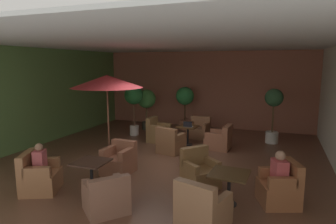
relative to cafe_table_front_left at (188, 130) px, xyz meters
name	(u,v)px	position (x,y,z in m)	size (l,w,h in m)	color
ground_plane	(162,160)	(-0.23, -1.88, -0.53)	(9.54, 10.32, 0.02)	brown
wall_back_brick	(204,90)	(-0.23, 3.25, 1.18)	(9.54, 0.08, 3.41)	#A15E48
wall_left_accent	(36,97)	(-4.96, -1.88, 1.18)	(0.08, 10.32, 3.41)	#588042
ceiling_slab	(161,43)	(-0.23, -1.88, 2.92)	(9.54, 10.32, 0.06)	silver
cafe_table_front_left	(188,130)	(0.00, 0.00, 0.00)	(0.72, 0.72, 0.68)	black
armchair_front_left_north	(199,130)	(0.10, 1.14, -0.22)	(0.83, 0.77, 0.81)	#905E3F
armchair_front_left_east	(158,133)	(-1.15, 0.03, -0.19)	(0.80, 0.72, 0.90)	brown
armchair_front_left_south	(170,143)	(-0.24, -1.11, -0.20)	(0.87, 0.86, 0.86)	brown
armchair_front_left_west	(220,140)	(1.15, -0.07, -0.22)	(0.84, 0.83, 0.83)	#93593F
cafe_table_front_right	(91,167)	(-0.92, -4.41, 0.01)	(0.76, 0.76, 0.68)	black
armchair_front_right_north	(39,177)	(-1.98, -4.90, -0.18)	(1.01, 1.04, 0.91)	#905D3A
armchair_front_right_east	(106,198)	(-0.04, -5.17, -0.22)	(1.07, 1.08, 0.79)	brown
armchair_front_right_south	(119,161)	(-0.89, -3.24, -0.20)	(0.72, 0.81, 0.82)	#915740
cafe_table_mid_center	(229,179)	(2.12, -4.00, 0.03)	(0.79, 0.79, 0.68)	black
armchair_mid_center_north	(280,188)	(3.09, -3.62, -0.18)	(0.93, 0.93, 0.91)	brown
armchair_mid_center_east	(199,173)	(1.32, -3.32, -0.20)	(1.01, 1.01, 0.90)	brown
armchair_mid_center_south	(202,210)	(1.82, -5.02, -0.20)	(0.96, 0.98, 0.90)	#895E40
patio_umbrella_tall_red	(107,82)	(-2.25, -1.60, 1.77)	(2.32, 2.32, 2.50)	#2D2D2D
potted_tree_left_corner	(146,101)	(-2.44, 1.75, 0.72)	(0.81, 0.81, 1.76)	#34372C
potted_tree_mid_left	(273,107)	(2.79, 1.33, 0.79)	(0.64, 0.64, 1.99)	silver
potted_tree_mid_right	(185,101)	(-0.85, 2.28, 0.77)	(0.78, 0.78, 1.87)	#A9674C
potted_tree_right_corner	(134,99)	(-2.45, 0.61, 0.94)	(0.74, 0.74, 1.99)	beige
patron_blue_shirt	(279,169)	(3.06, -3.63, 0.23)	(0.37, 0.43, 0.68)	#B84548
patron_by_window	(40,160)	(-1.94, -4.88, 0.22)	(0.33, 0.38, 0.67)	#AF4C4E
iced_drink_cup	(186,124)	(-0.11, 0.11, 0.21)	(0.08, 0.08, 0.11)	white
open_laptop	(188,125)	(0.04, -0.11, 0.21)	(0.32, 0.24, 0.20)	#9EA0A5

